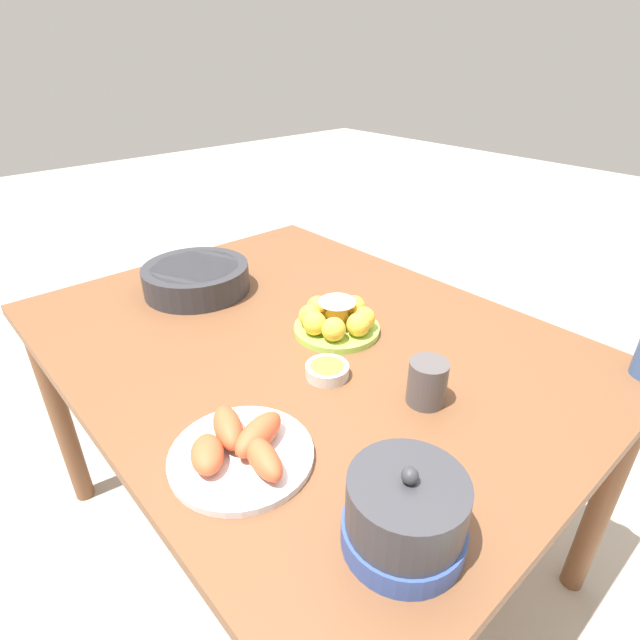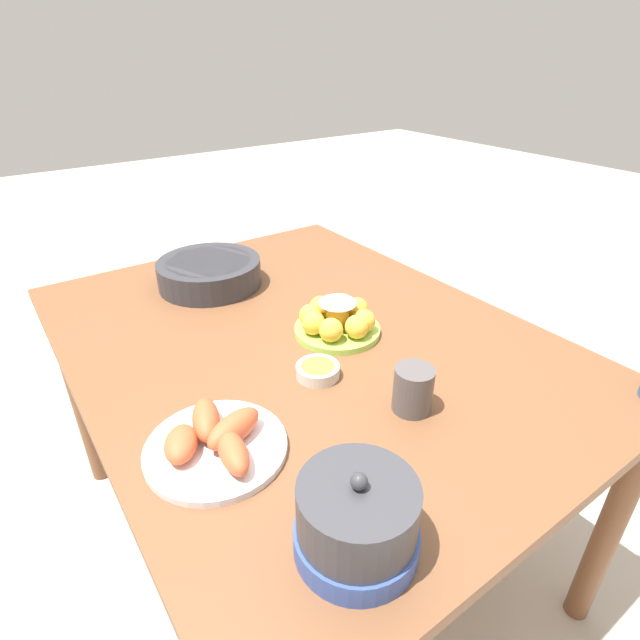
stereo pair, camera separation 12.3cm
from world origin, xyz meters
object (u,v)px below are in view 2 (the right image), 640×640
(dining_table, at_px, (303,364))
(cup_far, at_px, (413,389))
(serving_bowl, at_px, (210,272))
(seafood_platter, at_px, (216,441))
(warming_pot, at_px, (357,520))
(sauce_bowl, at_px, (318,370))
(cake_plate, at_px, (337,320))

(dining_table, height_order, cup_far, cup_far)
(serving_bowl, bearing_deg, seafood_platter, 156.47)
(warming_pot, bearing_deg, cup_far, -57.72)
(sauce_bowl, distance_m, warming_pot, 0.43)
(dining_table, distance_m, warming_pot, 0.62)
(cake_plate, bearing_deg, sauce_bowl, 130.64)
(cake_plate, xyz_separation_m, seafood_platter, (-0.21, 0.42, -0.01))
(dining_table, distance_m, cake_plate, 0.15)
(serving_bowl, bearing_deg, cup_far, -173.65)
(dining_table, bearing_deg, sauce_bowl, 157.29)
(seafood_platter, xyz_separation_m, cup_far, (-0.11, -0.37, 0.02))
(serving_bowl, xyz_separation_m, warming_pot, (-0.95, 0.20, 0.02))
(serving_bowl, bearing_deg, dining_table, -171.08)
(cup_far, bearing_deg, seafood_platter, 72.65)
(serving_bowl, bearing_deg, warming_pot, 167.91)
(serving_bowl, distance_m, warming_pot, 0.97)
(dining_table, distance_m, seafood_platter, 0.44)
(serving_bowl, relative_size, seafood_platter, 1.19)
(warming_pot, bearing_deg, seafood_platter, 15.13)
(seafood_platter, bearing_deg, serving_bowl, -23.53)
(serving_bowl, height_order, warming_pot, warming_pot)
(dining_table, relative_size, cake_plate, 6.38)
(dining_table, relative_size, warming_pot, 7.61)
(sauce_bowl, relative_size, warming_pot, 0.53)
(cup_far, bearing_deg, warming_pot, 122.28)
(seafood_platter, bearing_deg, dining_table, -54.70)
(dining_table, height_order, seafood_platter, seafood_platter)
(dining_table, bearing_deg, cake_plate, -116.12)
(cake_plate, bearing_deg, serving_bowl, 17.68)
(sauce_bowl, bearing_deg, seafood_platter, 106.42)
(seafood_platter, distance_m, warming_pot, 0.31)
(dining_table, bearing_deg, cup_far, -176.57)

